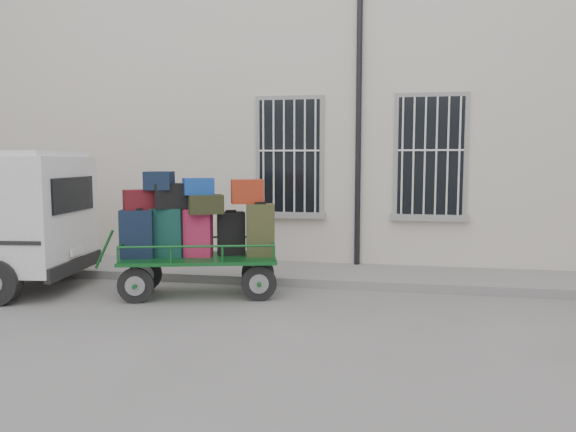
{
  "coord_description": "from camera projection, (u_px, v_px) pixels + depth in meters",
  "views": [
    {
      "loc": [
        1.69,
        -7.95,
        2.18
      ],
      "look_at": [
        -0.05,
        1.0,
        1.27
      ],
      "focal_mm": 35.0,
      "sensor_mm": 36.0,
      "label": 1
    }
  ],
  "objects": [
    {
      "name": "ground",
      "position": [
        278.0,
        308.0,
        8.3
      ],
      "size": [
        80.0,
        80.0,
        0.0
      ],
      "primitive_type": "plane",
      "color": "slate",
      "rests_on": "ground"
    },
    {
      "name": "building",
      "position": [
        326.0,
        125.0,
        13.37
      ],
      "size": [
        24.0,
        5.15,
        6.0
      ],
      "color": "beige",
      "rests_on": "ground"
    },
    {
      "name": "sidewalk",
      "position": [
        303.0,
        273.0,
        10.44
      ],
      "size": [
        24.0,
        1.7,
        0.15
      ],
      "primitive_type": "cube",
      "color": "gray",
      "rests_on": "ground"
    },
    {
      "name": "luggage_cart",
      "position": [
        196.0,
        231.0,
        8.96
      ],
      "size": [
        2.92,
        1.71,
        2.0
      ],
      "rotation": [
        0.0,
        0.0,
        0.27
      ],
      "color": "black",
      "rests_on": "ground"
    }
  ]
}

